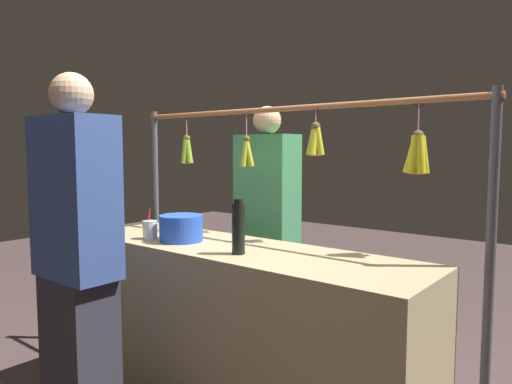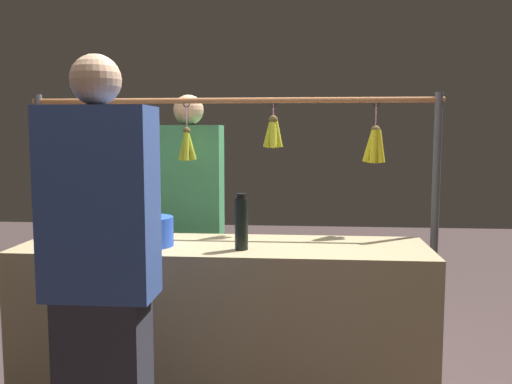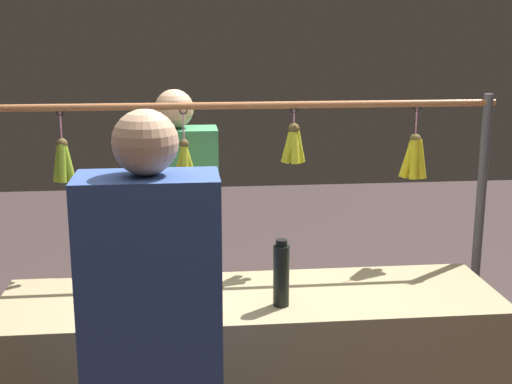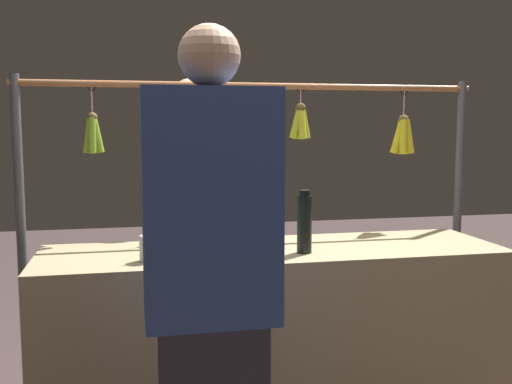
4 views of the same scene
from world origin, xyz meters
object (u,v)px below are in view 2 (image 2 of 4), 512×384
(vendor_person, at_px, (190,234))
(customer_person, at_px, (102,288))
(water_bottle, at_px, (241,223))
(blue_bucket, at_px, (149,231))
(drink_cup, at_px, (108,237))

(vendor_person, xyz_separation_m, customer_person, (0.07, 1.34, 0.03))
(water_bottle, relative_size, blue_bucket, 1.13)
(vendor_person, bearing_deg, drink_cup, 72.45)
(drink_cup, bearing_deg, vendor_person, -107.55)
(blue_bucket, relative_size, customer_person, 0.14)
(water_bottle, xyz_separation_m, vendor_person, (0.41, -0.76, -0.20))
(water_bottle, height_order, drink_cup, water_bottle)
(vendor_person, distance_m, customer_person, 1.34)
(customer_person, bearing_deg, vendor_person, -92.99)
(blue_bucket, distance_m, vendor_person, 0.73)
(blue_bucket, distance_m, customer_person, 0.64)
(customer_person, bearing_deg, blue_bucket, -90.95)
(blue_bucket, height_order, drink_cup, drink_cup)
(water_bottle, height_order, customer_person, customer_person)
(blue_bucket, xyz_separation_m, drink_cup, (0.19, 0.07, -0.02))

